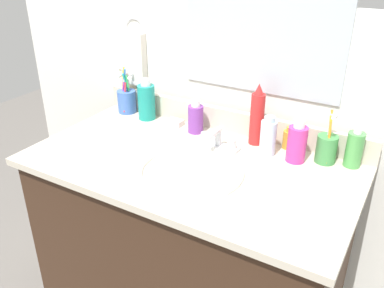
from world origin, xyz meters
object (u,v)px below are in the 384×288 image
(bottle_spray_red, at_px, (257,117))
(hand_towel, at_px, (134,59))
(bottle_soap_pink, at_px, (297,143))
(cup_blue_plastic, at_px, (127,100))
(bottle_gel_clear, at_px, (268,137))
(bottle_mouthwash_teal, at_px, (146,101))
(faucet, at_px, (217,141))
(bottle_oil_amber, at_px, (289,139))
(soap_bar, at_px, (175,122))
(bottle_cream_purple, at_px, (196,118))
(cup_green, at_px, (327,148))
(bottle_toner_green, at_px, (354,149))

(bottle_spray_red, bearing_deg, hand_towel, 173.56)
(bottle_soap_pink, height_order, cup_blue_plastic, cup_blue_plastic)
(bottle_gel_clear, distance_m, bottle_mouthwash_teal, 0.55)
(bottle_spray_red, xyz_separation_m, bottle_gel_clear, (0.07, -0.06, -0.04))
(hand_towel, distance_m, faucet, 0.56)
(bottle_oil_amber, relative_size, soap_bar, 1.29)
(bottle_cream_purple, xyz_separation_m, bottle_soap_pink, (0.41, -0.03, 0.01))
(faucet, distance_m, bottle_spray_red, 0.17)
(hand_towel, xyz_separation_m, bottle_cream_purple, (0.36, -0.09, -0.16))
(cup_green, bearing_deg, hand_towel, 174.68)
(bottle_toner_green, height_order, bottle_soap_pink, bottle_soap_pink)
(hand_towel, relative_size, bottle_cream_purple, 1.66)
(faucet, relative_size, soap_bar, 2.50)
(bottle_soap_pink, relative_size, bottle_oil_amber, 1.84)
(soap_bar, bearing_deg, bottle_soap_pink, -4.71)
(bottle_spray_red, bearing_deg, cup_blue_plastic, 179.78)
(bottle_cream_purple, bearing_deg, bottle_spray_red, 6.29)
(bottle_cream_purple, distance_m, bottle_spray_red, 0.25)
(faucet, bearing_deg, hand_towel, 160.29)
(bottle_gel_clear, xyz_separation_m, bottle_soap_pink, (0.10, 0.00, 0.00))
(bottle_mouthwash_teal, height_order, bottle_oil_amber, bottle_mouthwash_teal)
(bottle_soap_pink, height_order, cup_green, cup_green)
(bottle_cream_purple, xyz_separation_m, bottle_spray_red, (0.24, 0.03, 0.05))
(bottle_cream_purple, distance_m, bottle_mouthwash_teal, 0.24)
(faucet, distance_m, soap_bar, 0.26)
(hand_towel, bearing_deg, bottle_cream_purple, -14.70)
(cup_green, bearing_deg, bottle_spray_red, 177.26)
(faucet, distance_m, bottle_soap_pink, 0.28)
(bottle_cream_purple, bearing_deg, bottle_mouthwash_teal, 176.90)
(bottle_spray_red, bearing_deg, bottle_toner_green, 0.86)
(hand_towel, distance_m, bottle_mouthwash_teal, 0.20)
(bottle_gel_clear, relative_size, cup_blue_plastic, 0.72)
(faucet, xyz_separation_m, cup_blue_plastic, (-0.50, 0.11, 0.03))
(bottle_toner_green, bearing_deg, bottle_soap_pink, -160.68)
(cup_blue_plastic, bearing_deg, bottle_soap_pink, -4.32)
(bottle_toner_green, relative_size, cup_blue_plastic, 0.69)
(bottle_spray_red, bearing_deg, cup_green, -2.74)
(bottle_gel_clear, distance_m, cup_blue_plastic, 0.67)
(bottle_cream_purple, height_order, bottle_mouthwash_teal, bottle_mouthwash_teal)
(soap_bar, bearing_deg, hand_towel, 162.31)
(hand_towel, relative_size, soap_bar, 3.44)
(bottle_spray_red, xyz_separation_m, bottle_oil_amber, (0.12, 0.02, -0.07))
(bottle_cream_purple, height_order, cup_blue_plastic, cup_blue_plastic)
(bottle_spray_red, distance_m, cup_blue_plastic, 0.60)
(bottle_oil_amber, distance_m, cup_green, 0.15)
(hand_towel, relative_size, faucet, 1.38)
(bottle_soap_pink, bearing_deg, cup_blue_plastic, 175.68)
(bottle_gel_clear, bearing_deg, bottle_cream_purple, 173.71)
(hand_towel, bearing_deg, bottle_oil_amber, -3.43)
(bottle_cream_purple, bearing_deg, bottle_toner_green, 3.10)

